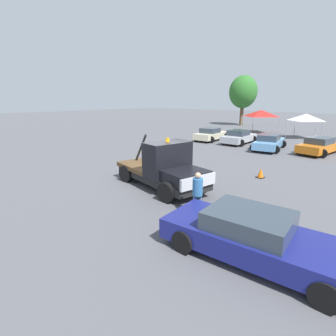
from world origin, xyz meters
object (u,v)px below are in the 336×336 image
Objects in this scene: person_near_truck at (198,191)px; canopy_tent_red at (261,113)px; parked_car_cream at (211,134)px; tree_left at (243,92)px; parked_car_skyblue at (269,142)px; canopy_tent_white at (306,117)px; traffic_cone at (261,173)px; tow_truck at (165,169)px; parked_car_silver at (239,137)px; foreground_car at (255,237)px; parked_car_orange at (320,146)px.

canopy_tent_red reaches higher than person_near_truck.
tree_left is at bearing 13.30° from parked_car_cream.
parked_car_skyblue is (6.51, -1.02, 0.00)m from parked_car_cream.
canopy_tent_white is (5.52, -1.25, -0.19)m from canopy_tent_red.
canopy_tent_red reaches higher than traffic_cone.
parked_car_cream is at bearing 134.54° from traffic_cone.
tow_truck is 10.41× the size of traffic_cone.
canopy_tent_white reaches higher than tow_truck.
canopy_tent_red is 20.66m from traffic_cone.
parked_car_silver is 0.91× the size of parked_car_skyblue.
tow_truck is 33.85m from tree_left.
foreground_car is at bearing -67.47° from canopy_tent_red.
parked_car_cream is at bearing -73.47° from tree_left.
canopy_tent_white is (-3.33, 8.08, 1.65)m from parked_car_orange.
tree_left reaches higher than parked_car_orange.
parked_car_cream is 7.96× the size of traffic_cone.
parked_car_silver is (-6.47, 16.05, -0.33)m from person_near_truck.
tree_left is at bearing 143.06° from canopy_tent_white.
tree_left reaches higher than parked_car_silver.
tow_truck reaches higher than traffic_cone.
parked_car_skyblue is 8.97m from traffic_cone.
parked_car_silver is 7.10m from parked_car_orange.
traffic_cone is at bearing -64.38° from person_near_truck.
person_near_truck is (3.02, -1.51, 0.01)m from tow_truck.
tow_truck is 1.31× the size of parked_car_cream.
parked_car_silver is 8.05× the size of traffic_cone.
parked_car_cream is 1.26× the size of canopy_tent_red.
traffic_cone is at bearing -138.69° from parked_car_cream.
parked_car_orange is at bearing -92.90° from parked_car_silver.
parked_car_silver is at bearing 114.79° from tow_truck.
parked_car_silver is at bearing 122.92° from traffic_cone.
canopy_tent_white is at bearing -59.74° from person_near_truck.
parked_car_skyblue is at bearing 105.33° from foreground_car.
canopy_tent_white is 5.31× the size of traffic_cone.
canopy_tent_red is 0.44× the size of tree_left.
tow_truck reaches higher than person_near_truck.
parked_car_silver is 1.52× the size of canopy_tent_white.
tow_truck is at bearing 170.79° from parked_car_skyblue.
person_near_truck is at bearing -172.48° from parked_car_orange.
foreground_car is 25.84m from canopy_tent_white.
canopy_tent_red is at bearing 113.80° from tow_truck.
person_near_truck is at bearing -160.12° from parked_car_silver.
parked_car_orange is at bearing 92.51° from foreground_car.
person_near_truck is at bearing -66.07° from tree_left.
canopy_tent_white is (0.31, 22.52, 1.32)m from tow_truck.
parked_car_orange is 0.64× the size of tree_left.
tree_left is (-6.42, 7.73, 2.79)m from canopy_tent_red.
foreground_car is 1.83× the size of canopy_tent_white.
canopy_tent_white is (6.86, 8.13, 1.65)m from parked_car_cream.
parked_car_silver is at bearing 98.94° from parked_car_orange.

